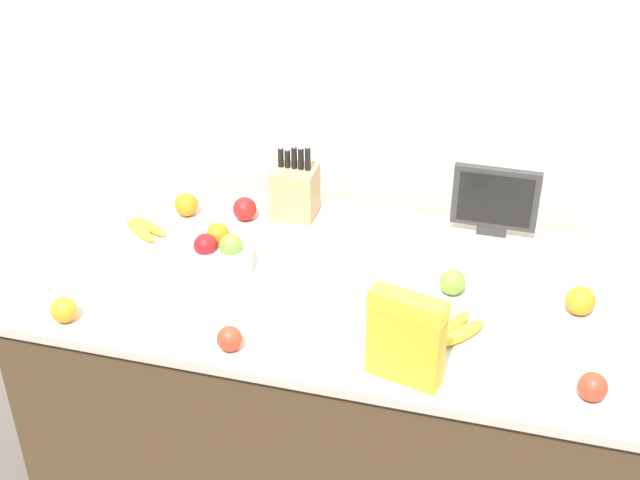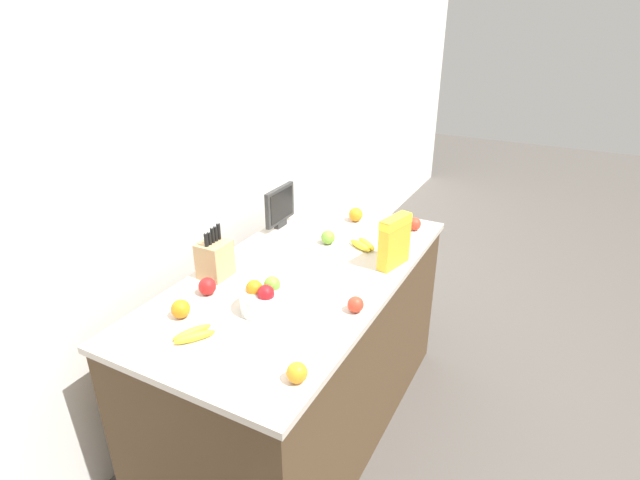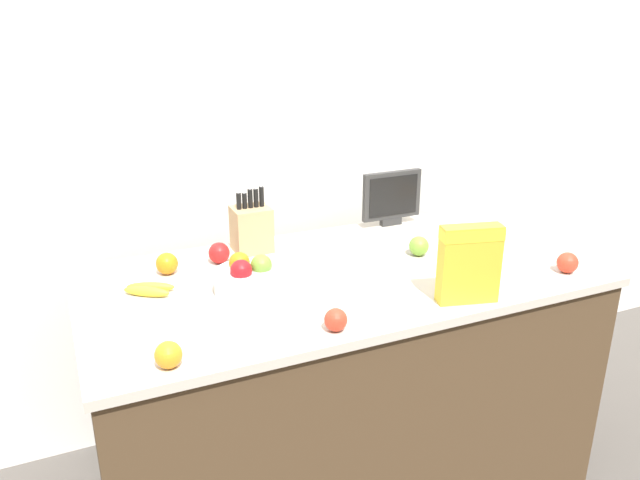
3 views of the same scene
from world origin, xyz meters
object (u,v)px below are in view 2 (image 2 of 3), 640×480
at_px(apple_front, 207,286).
at_px(apple_near_bananas, 356,304).
at_px(small_monitor, 280,206).
at_px(banana_bunch_left, 193,334).
at_px(orange_front_left, 181,309).
at_px(cereal_box, 395,239).
at_px(knife_block, 215,258).
at_px(banana_bunch_right, 363,245).
at_px(apple_leftmost, 414,224).
at_px(fruit_bowl, 265,298).
at_px(apple_by_knife_block, 328,237).
at_px(orange_mid_right, 297,373).
at_px(orange_by_cereal, 356,215).

bearing_deg(apple_front, apple_near_bananas, -74.66).
xyz_separation_m(small_monitor, banana_bunch_left, (-1.04, -0.27, -0.11)).
bearing_deg(orange_front_left, cereal_box, -35.93).
height_order(knife_block, apple_near_bananas, knife_block).
height_order(cereal_box, apple_near_bananas, cereal_box).
height_order(banana_bunch_right, apple_leftmost, apple_leftmost).
bearing_deg(apple_front, fruit_bowl, -87.20).
height_order(banana_bunch_left, banana_bunch_right, banana_bunch_right).
distance_m(apple_by_knife_block, orange_front_left, 0.90).
bearing_deg(orange_front_left, small_monitor, 7.91).
bearing_deg(banana_bunch_left, orange_mid_right, -93.12).
distance_m(small_monitor, apple_near_bananas, 0.94).
bearing_deg(fruit_bowl, apple_near_bananas, -64.85).
bearing_deg(apple_front, apple_leftmost, -27.89).
height_order(banana_bunch_right, apple_by_knife_block, apple_by_knife_block).
relative_size(knife_block, orange_by_cereal, 3.33).
bearing_deg(orange_mid_right, apple_by_knife_block, 21.53).
bearing_deg(apple_by_knife_block, cereal_box, -100.10).
xyz_separation_m(knife_block, banana_bunch_left, (-0.42, -0.23, -0.07)).
bearing_deg(orange_by_cereal, apple_near_bananas, -155.94).
bearing_deg(orange_mid_right, fruit_bowl, 46.53).
relative_size(knife_block, banana_bunch_left, 1.61).
bearing_deg(knife_block, apple_by_knife_block, -28.64).
height_order(apple_near_bananas, apple_front, apple_front).
height_order(apple_leftmost, apple_front, apple_front).
distance_m(apple_front, orange_by_cereal, 1.06).
bearing_deg(fruit_bowl, banana_bunch_left, 156.18).
bearing_deg(banana_bunch_right, orange_mid_right, -168.59).
relative_size(banana_bunch_left, orange_by_cereal, 2.07).
xyz_separation_m(banana_bunch_left, apple_near_bananas, (0.44, -0.46, 0.02)).
xyz_separation_m(banana_bunch_left, orange_by_cereal, (1.31, -0.07, 0.02)).
height_order(knife_block, small_monitor, knife_block).
bearing_deg(cereal_box, orange_mid_right, -165.53).
bearing_deg(small_monitor, apple_front, -171.78).
distance_m(banana_bunch_left, apple_leftmost, 1.41).
relative_size(cereal_box, orange_by_cereal, 3.07).
distance_m(knife_block, fruit_bowl, 0.38).
bearing_deg(fruit_bowl, apple_leftmost, -14.90).
bearing_deg(orange_by_cereal, small_monitor, 128.46).
height_order(apple_by_knife_block, orange_by_cereal, orange_by_cereal).
height_order(fruit_bowl, orange_front_left, fruit_bowl).
bearing_deg(banana_bunch_left, apple_leftmost, -16.89).
height_order(knife_block, banana_bunch_right, knife_block).
height_order(banana_bunch_left, orange_mid_right, orange_mid_right).
relative_size(apple_near_bananas, orange_by_cereal, 0.83).
xyz_separation_m(knife_block, apple_front, (-0.15, -0.07, -0.05)).
xyz_separation_m(apple_by_knife_block, orange_mid_right, (-0.99, -0.39, -0.00)).
bearing_deg(banana_bunch_right, orange_by_cereal, 30.49).
distance_m(banana_bunch_left, banana_bunch_right, 1.03).
distance_m(fruit_bowl, apple_by_knife_block, 0.68).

